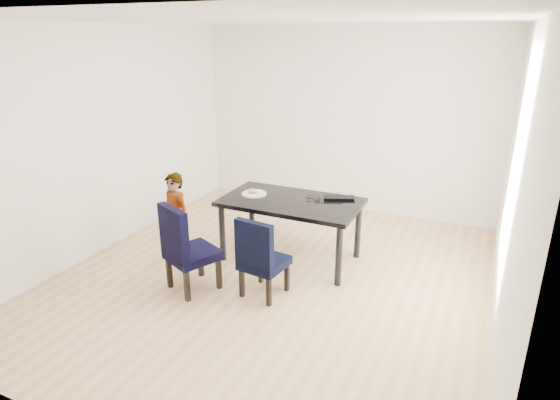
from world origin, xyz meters
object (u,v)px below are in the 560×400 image
at_px(chair_left, 192,247).
at_px(laptop, 339,196).
at_px(plate, 254,194).
at_px(dining_table, 291,230).
at_px(chair_right, 264,256).
at_px(child, 176,220).

xyz_separation_m(chair_left, laptop, (1.13, 1.39, 0.28)).
bearing_deg(chair_left, plate, 105.26).
bearing_deg(laptop, dining_table, 11.33).
relative_size(chair_right, laptop, 2.40).
xyz_separation_m(chair_right, child, (-1.23, 0.18, 0.12)).
relative_size(chair_left, chair_right, 1.10).
height_order(chair_right, laptop, chair_right).
bearing_deg(chair_right, laptop, 78.68).
relative_size(child, laptop, 3.06).
height_order(chair_right, child, child).
relative_size(chair_left, plate, 3.24).
relative_size(chair_right, child, 0.79).
bearing_deg(laptop, child, 8.28).
relative_size(chair_right, plate, 2.93).
bearing_deg(chair_left, child, 166.14).
height_order(dining_table, child, child).
distance_m(plate, laptop, 1.01).
distance_m(chair_right, child, 1.25).
bearing_deg(chair_right, dining_table, 102.48).
distance_m(dining_table, child, 1.34).
xyz_separation_m(dining_table, laptop, (0.48, 0.33, 0.39)).
distance_m(chair_left, laptop, 1.82).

